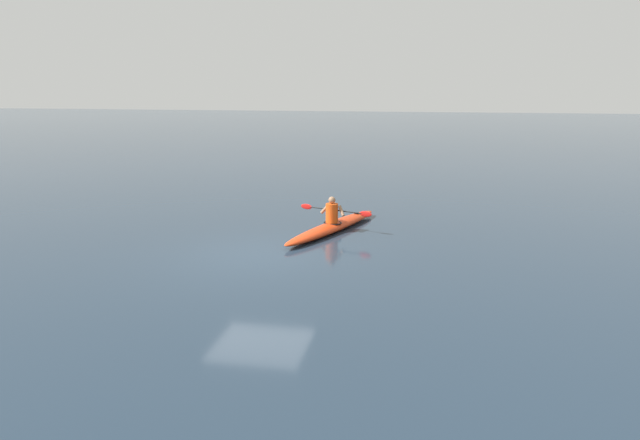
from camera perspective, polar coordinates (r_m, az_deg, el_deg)
name	(u,v)px	position (r m, az deg, el deg)	size (l,w,h in m)	color
ground_plane	(259,256)	(15.50, -5.87, -3.43)	(160.00, 160.00, 0.00)	#1E2D3D
kayak	(333,227)	(17.90, 1.25, -0.63)	(2.36, 5.00, 0.29)	red
kayaker	(332,212)	(17.76, 1.18, 0.82)	(2.32, 0.90, 0.79)	#E04C14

